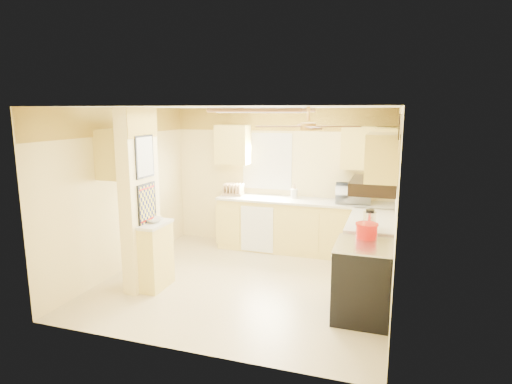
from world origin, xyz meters
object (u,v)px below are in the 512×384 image
(microwave, at_px, (353,194))
(bowl, at_px, (153,220))
(stove, at_px, (362,281))
(kettle, at_px, (370,220))
(dutch_oven, at_px, (367,231))

(microwave, relative_size, bowl, 2.41)
(stove, distance_m, microwave, 2.28)
(stove, relative_size, kettle, 3.54)
(kettle, bearing_deg, dutch_oven, -92.41)
(bowl, bearing_deg, dutch_oven, 4.56)
(stove, height_order, kettle, kettle)
(stove, height_order, dutch_oven, dutch_oven)
(stove, relative_size, dutch_oven, 3.31)
(dutch_oven, bearing_deg, microwave, 100.46)
(microwave, height_order, bowl, microwave)
(stove, relative_size, bowl, 3.88)
(stove, xyz_separation_m, microwave, (-0.34, 2.16, 0.64))
(stove, distance_m, dutch_oven, 0.61)
(microwave, xyz_separation_m, dutch_oven, (0.35, -1.89, -0.09))
(bowl, relative_size, dutch_oven, 0.85)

